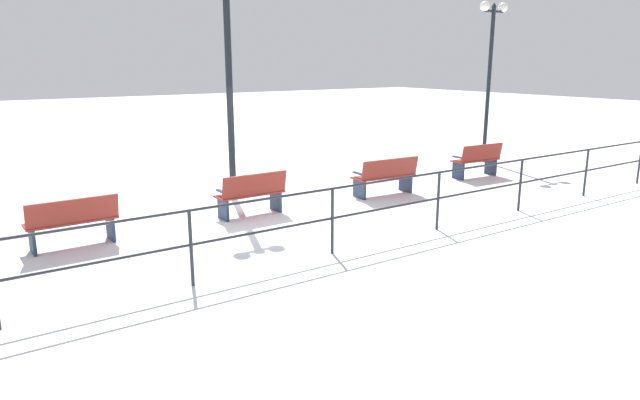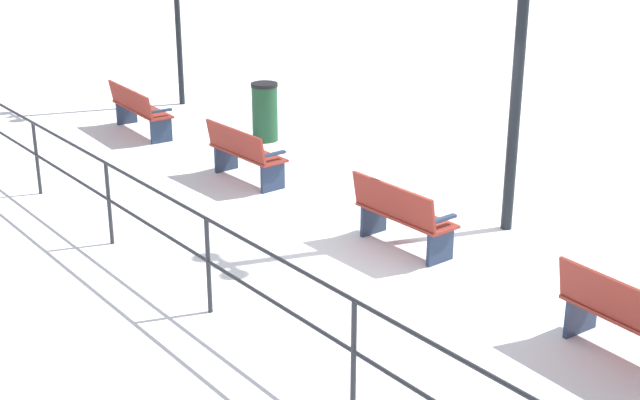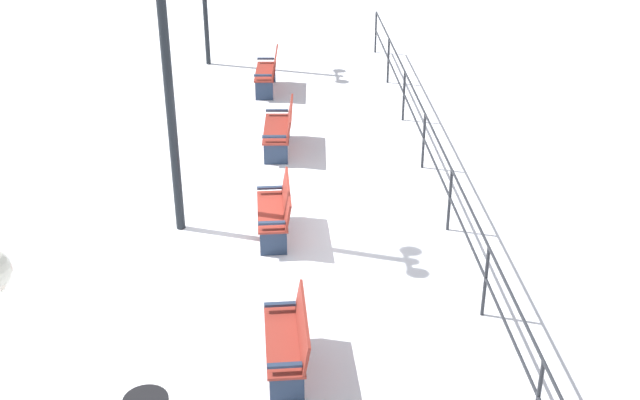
{
  "view_description": "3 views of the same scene",
  "coord_description": "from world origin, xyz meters",
  "views": [
    {
      "loc": [
        -9.79,
        5.02,
        3.0
      ],
      "look_at": [
        -0.92,
        -1.04,
        0.35
      ],
      "focal_mm": 31.86,
      "sensor_mm": 36.0,
      "label": 1
    },
    {
      "loc": [
        -7.08,
        -7.38,
        4.37
      ],
      "look_at": [
        -1.31,
        0.02,
        0.92
      ],
      "focal_mm": 50.15,
      "sensor_mm": 36.0,
      "label": 2
    },
    {
      "loc": [
        0.01,
        11.51,
        6.63
      ],
      "look_at": [
        -0.72,
        0.3,
        0.77
      ],
      "focal_mm": 46.8,
      "sensor_mm": 36.0,
      "label": 3
    }
  ],
  "objects": [
    {
      "name": "ground_plane",
      "position": [
        0.0,
        0.0,
        0.0
      ],
      "size": [
        80.0,
        80.0,
        0.0
      ],
      "primitive_type": "plane",
      "color": "white",
      "rests_on": "ground"
    },
    {
      "name": "bench_nearest",
      "position": [
        0.0,
        -6.67,
        0.47
      ],
      "size": [
        0.58,
        1.41,
        0.9
      ],
      "rotation": [
        0.0,
        0.0,
        -0.06
      ],
      "color": "maroon",
      "rests_on": "ground"
    },
    {
      "name": "bench_second",
      "position": [
        -0.2,
        -3.33,
        0.45
      ],
      "size": [
        0.64,
        1.55,
        0.88
      ],
      "rotation": [
        0.0,
        0.0,
        -0.06
      ],
      "color": "maroon",
      "rests_on": "ground"
    },
    {
      "name": "bench_third",
      "position": [
        -0.06,
        -0.0,
        0.45
      ],
      "size": [
        0.53,
        1.39,
        0.88
      ],
      "rotation": [
        0.0,
        0.0,
        0.01
      ],
      "color": "maroon",
      "rests_on": "ground"
    },
    {
      "name": "bench_fourth",
      "position": [
        -0.15,
        3.34,
        0.45
      ],
      "size": [
        0.53,
        1.43,
        0.86
      ],
      "rotation": [
        0.0,
        0.0,
        0.02
      ],
      "color": "maroon",
      "rests_on": "ground"
    },
    {
      "name": "lamppost_middle",
      "position": [
        1.49,
        -0.34,
        3.42
      ],
      "size": [
        0.29,
        0.92,
        5.15
      ],
      "color": "black",
      "rests_on": "ground"
    },
    {
      "name": "waterfront_railing",
      "position": [
        -2.79,
        0.0,
        0.74
      ],
      "size": [
        0.05,
        18.83,
        1.08
      ],
      "color": "#26282D",
      "rests_on": "ground"
    }
  ]
}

